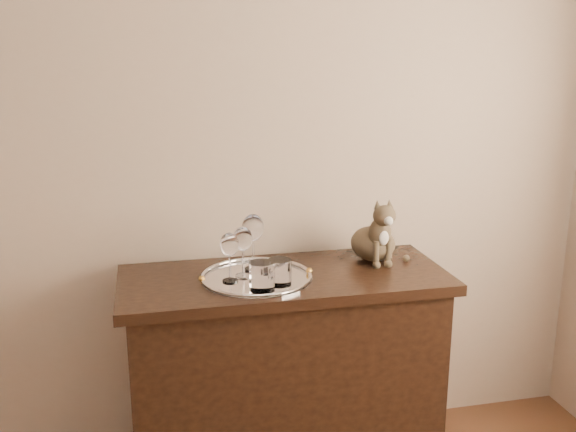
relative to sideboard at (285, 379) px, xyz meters
name	(u,v)px	position (x,y,z in m)	size (l,w,h in m)	color
wall_back	(109,132)	(-0.60, 0.31, 0.93)	(4.00, 0.10, 2.70)	tan
sideboard	(285,379)	(0.00, 0.00, 0.00)	(1.20, 0.50, 0.85)	black
tray	(257,279)	(-0.11, -0.03, 0.43)	(0.40, 0.40, 0.01)	silver
wine_glass_b	(253,242)	(-0.11, 0.06, 0.54)	(0.08, 0.08, 0.21)	white
wine_glass_c	(230,257)	(-0.21, -0.05, 0.52)	(0.07, 0.07, 0.18)	silver
wine_glass_d	(243,252)	(-0.15, -0.01, 0.53)	(0.07, 0.07, 0.18)	silver
tumbler_a	(280,272)	(-0.04, -0.12, 0.48)	(0.08, 0.08, 0.09)	silver
tumbler_b	(262,276)	(-0.11, -0.15, 0.48)	(0.09, 0.09, 0.10)	white
cat	(373,227)	(0.38, 0.10, 0.56)	(0.26, 0.24, 0.26)	#4E3D2E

